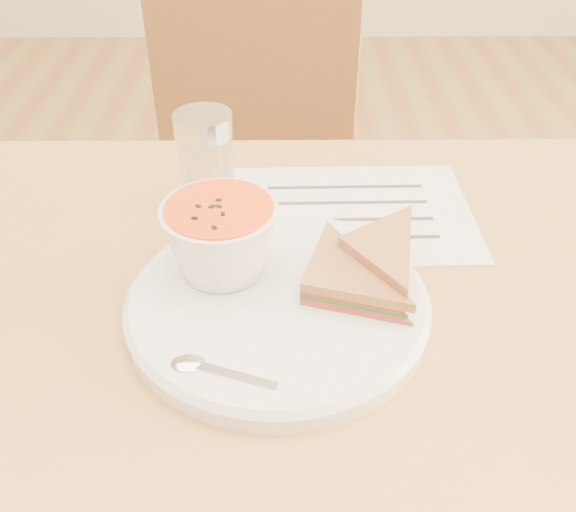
{
  "coord_description": "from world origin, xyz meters",
  "views": [
    {
      "loc": [
        0.02,
        -0.44,
        1.16
      ],
      "look_at": [
        0.03,
        0.02,
        0.8
      ],
      "focal_mm": 40.0,
      "sensor_mm": 36.0,
      "label": 1
    }
  ],
  "objects_px": {
    "plate": "(277,305)",
    "soup_bowl": "(221,242)",
    "chair_far": "(235,245)",
    "condiment_shaker": "(207,162)"
  },
  "relations": [
    {
      "from": "chair_far",
      "to": "plate",
      "type": "distance_m",
      "value": 0.62
    },
    {
      "from": "plate",
      "to": "soup_bowl",
      "type": "xyz_separation_m",
      "value": [
        -0.05,
        0.04,
        0.05
      ]
    },
    {
      "from": "soup_bowl",
      "to": "plate",
      "type": "bearing_deg",
      "value": -35.43
    },
    {
      "from": "soup_bowl",
      "to": "chair_far",
      "type": "bearing_deg",
      "value": 93.97
    },
    {
      "from": "plate",
      "to": "soup_bowl",
      "type": "relative_size",
      "value": 2.59
    },
    {
      "from": "plate",
      "to": "soup_bowl",
      "type": "bearing_deg",
      "value": 144.57
    },
    {
      "from": "condiment_shaker",
      "to": "chair_far",
      "type": "bearing_deg",
      "value": 91.12
    },
    {
      "from": "chair_far",
      "to": "soup_bowl",
      "type": "xyz_separation_m",
      "value": [
        0.03,
        -0.49,
        0.37
      ]
    },
    {
      "from": "condiment_shaker",
      "to": "plate",
      "type": "bearing_deg",
      "value": -66.36
    },
    {
      "from": "chair_far",
      "to": "plate",
      "type": "xyz_separation_m",
      "value": [
        0.09,
        -0.53,
        0.32
      ]
    }
  ]
}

